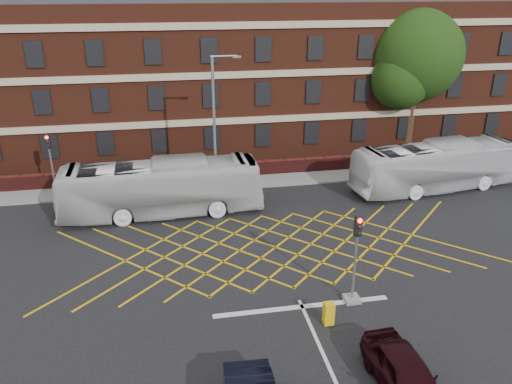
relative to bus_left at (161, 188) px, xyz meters
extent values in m
plane|color=black|center=(5.98, -7.52, -1.72)|extent=(120.00, 120.00, 0.00)
cube|color=#542315|center=(5.98, 14.48, 4.28)|extent=(50.00, 12.00, 12.00)
cube|color=black|center=(5.98, 14.48, 10.28)|extent=(51.00, 10.61, 10.61)
cube|color=#B7A88C|center=(5.98, 8.40, 5.28)|extent=(50.00, 0.18, 0.50)
cube|color=black|center=(5.98, 8.42, 3.78)|extent=(1.20, 0.14, 1.80)
cube|color=#471413|center=(5.98, 5.48, -1.17)|extent=(56.00, 0.50, 1.10)
cube|color=slate|center=(5.98, 4.48, -1.66)|extent=(60.00, 3.00, 0.12)
cube|color=#CC990C|center=(5.98, -5.52, -1.71)|extent=(8.22, 8.22, 0.02)
cube|color=silver|center=(5.98, -11.02, -1.71)|extent=(8.00, 0.30, 0.02)
imported|color=silver|center=(0.00, 0.00, 0.00)|extent=(12.40, 3.18, 3.43)
imported|color=silver|center=(18.65, 0.67, -0.04)|extent=(12.30, 4.33, 3.35)
imported|color=black|center=(8.20, -16.49, -0.96)|extent=(1.99, 4.51, 1.51)
cylinder|color=black|center=(20.42, 8.74, 1.55)|extent=(0.90, 0.90, 6.54)
sphere|color=black|center=(20.42, 8.74, 6.28)|extent=(7.27, 7.27, 7.27)
sphere|color=black|center=(18.92, 7.94, 4.62)|extent=(4.72, 4.72, 4.72)
sphere|color=black|center=(21.92, 9.54, 5.02)|extent=(4.36, 4.36, 4.36)
cube|color=slate|center=(8.32, -10.98, -1.62)|extent=(0.70, 0.70, 0.20)
cylinder|color=gray|center=(8.32, -10.98, 0.03)|extent=(0.12, 0.12, 3.50)
cube|color=black|center=(8.32, -10.98, 2.08)|extent=(0.30, 0.25, 0.95)
sphere|color=#FF0C05|center=(8.32, -11.12, 2.40)|extent=(0.20, 0.20, 0.20)
cube|color=slate|center=(-7.10, 4.21, -1.62)|extent=(0.70, 0.70, 0.20)
cylinder|color=gray|center=(-7.10, 4.21, 0.03)|extent=(0.12, 0.12, 3.50)
cube|color=black|center=(-7.10, 4.21, 2.08)|extent=(0.30, 0.25, 0.95)
sphere|color=#FF0C05|center=(-7.10, 4.07, 2.40)|extent=(0.20, 0.20, 0.20)
cube|color=slate|center=(3.55, 1.77, -1.62)|extent=(1.00, 1.00, 0.20)
cylinder|color=gray|center=(3.55, 1.77, 2.91)|extent=(0.18, 0.18, 9.26)
cylinder|color=gray|center=(4.25, 1.77, 7.54)|extent=(1.60, 0.12, 0.12)
cube|color=gray|center=(5.05, 1.77, 7.49)|extent=(0.50, 0.20, 0.12)
cylinder|color=gray|center=(-5.86, 3.83, -0.62)|extent=(0.10, 0.10, 2.20)
cube|color=silver|center=(-5.86, 3.75, 0.18)|extent=(1.10, 0.06, 0.45)
cube|color=silver|center=(-5.86, 3.75, -0.32)|extent=(1.10, 0.06, 0.40)
cube|color=silver|center=(-5.86, 3.75, -0.77)|extent=(1.10, 0.06, 0.35)
cube|color=#E4B60D|center=(6.76, -12.35, -1.22)|extent=(0.42, 0.40, 1.00)
camera|label=1|loc=(0.64, -28.85, 11.66)|focal=35.00mm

